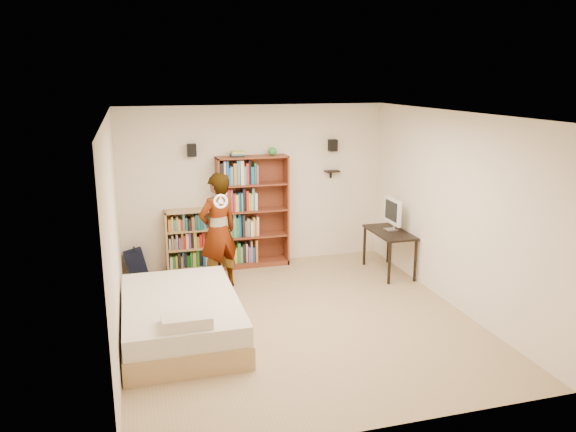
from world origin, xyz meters
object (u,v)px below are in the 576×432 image
object	(u,v)px
computer_desk	(389,252)
daybed	(181,312)
low_bookshelf	(191,240)
person	(218,232)
tall_bookshelf	(253,212)

from	to	relation	value
computer_desk	daybed	xyz separation A→B (m)	(-3.50, -1.43, -0.04)
low_bookshelf	person	xyz separation A→B (m)	(0.32, -0.92, 0.37)
person	daybed	bearing A→B (deg)	40.02
low_bookshelf	daybed	size ratio (longest dim) A/B	0.48
tall_bookshelf	computer_desk	size ratio (longest dim) A/B	1.80
low_bookshelf	person	bearing A→B (deg)	-70.88
tall_bookshelf	computer_desk	xyz separation A→B (m)	(2.05, -0.99, -0.58)
computer_desk	daybed	size ratio (longest dim) A/B	0.48
tall_bookshelf	person	bearing A→B (deg)	-128.87
computer_desk	person	bearing A→B (deg)	178.30
daybed	person	distance (m)	1.77
low_bookshelf	computer_desk	bearing A→B (deg)	-17.93
computer_desk	daybed	bearing A→B (deg)	-157.76
person	low_bookshelf	bearing A→B (deg)	-95.50
computer_desk	person	world-z (taller)	person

